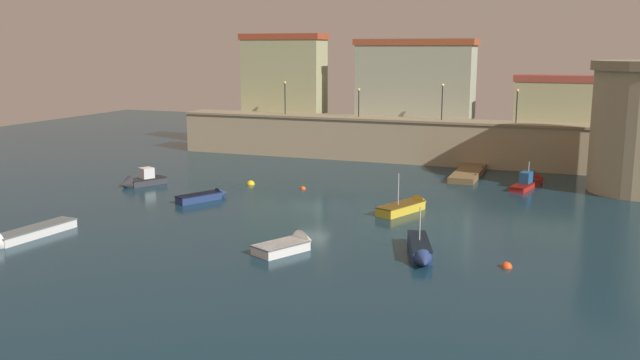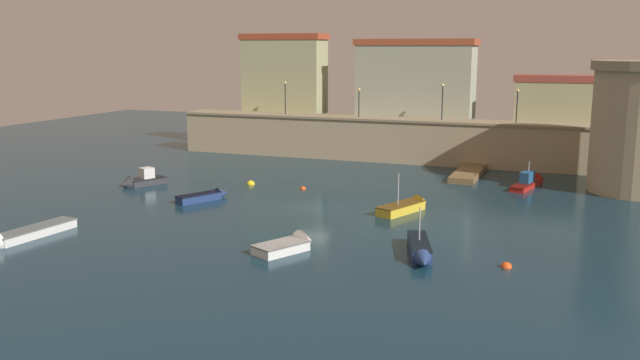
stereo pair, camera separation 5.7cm
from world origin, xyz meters
name	(u,v)px [view 2 (the right image)]	position (x,y,z in m)	size (l,w,h in m)	color
ground_plane	(312,207)	(0.00, 0.00, 0.00)	(133.11, 133.11, 0.00)	#112D3D
quay_wall	(394,139)	(0.00, 24.10, 2.37)	(49.99, 4.14, 4.71)	tan
old_town_backdrop	(387,79)	(-1.92, 27.99, 8.70)	(42.00, 4.45, 9.42)	tan
pier_dock	(468,173)	(9.25, 17.71, 0.28)	(2.36, 8.96, 0.70)	brown
quay_lamp_0	(285,93)	(-12.95, 24.10, 7.19)	(0.32, 0.32, 3.76)	black
quay_lamp_1	(359,98)	(-4.04, 24.10, 6.84)	(0.32, 0.32, 3.15)	black
quay_lamp_2	(442,96)	(5.22, 24.10, 7.23)	(0.32, 0.32, 3.83)	black
quay_lamp_3	(517,100)	(12.88, 24.10, 7.00)	(0.32, 0.32, 3.43)	black
moored_boat_0	(206,196)	(-9.08, -0.79, 0.34)	(3.09, 4.81, 1.06)	navy
moored_boat_1	(408,206)	(7.25, 1.47, 0.38)	(3.39, 5.80, 3.40)	gold
moored_boat_2	(291,245)	(3.04, -11.25, 0.32)	(3.41, 4.53, 1.65)	white
moored_boat_3	(420,250)	(10.82, -9.79, 0.44)	(2.87, 6.00, 2.98)	navy
moored_boat_4	(21,235)	(-14.18, -15.50, 0.33)	(2.14, 7.44, 1.38)	white
moored_boat_5	(530,181)	(15.20, 15.02, 0.40)	(2.77, 7.29, 2.65)	red
moored_boat_6	(140,181)	(-17.73, 2.42, 0.44)	(3.24, 4.50, 1.99)	#333338
mooring_buoy_0	(303,189)	(-3.36, 6.20, 0.00)	(0.53, 0.53, 0.53)	#EA4C19
mooring_buoy_1	(251,184)	(-8.62, 6.43, 0.00)	(0.75, 0.75, 0.75)	yellow
mooring_buoy_2	(506,267)	(15.85, -10.00, 0.00)	(0.65, 0.65, 0.65)	#EA4C19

